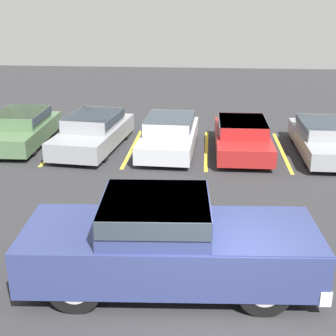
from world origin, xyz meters
The scene contains 11 objects.
ground_plane centered at (0.00, 0.00, 0.00)m, with size 60.00×60.00×0.00m, color #2D2D30.
stall_stripe_b centered at (-5.55, 9.39, 0.00)m, with size 0.12×4.60×0.01m, color yellow.
stall_stripe_c centered at (-2.85, 9.39, 0.00)m, with size 0.12×4.60×0.01m, color yellow.
stall_stripe_d centered at (-0.15, 9.39, 0.00)m, with size 0.12×4.60×0.01m, color yellow.
stall_stripe_e centered at (2.55, 9.39, 0.00)m, with size 0.12×4.60×0.01m, color yellow.
pickup_truck centered at (-0.76, 0.93, 0.90)m, with size 5.60×2.38×1.78m.
parked_sedan_a centered at (-7.00, 9.45, 0.66)m, with size 1.95×4.36×1.25m.
parked_sedan_b centered at (-4.23, 9.24, 0.67)m, with size 2.29×4.70×1.26m.
parked_sedan_c centered at (-1.48, 9.19, 0.64)m, with size 1.96×4.39×1.21m.
parked_sedan_d centered at (1.09, 9.20, 0.62)m, with size 1.87×4.32×1.15m.
parked_sedan_e centered at (3.93, 9.22, 0.62)m, with size 1.79×4.54×1.15m.
Camera 1 is at (-0.16, -6.77, 5.22)m, focal length 50.00 mm.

